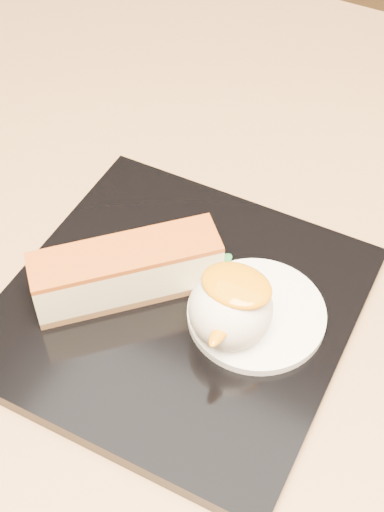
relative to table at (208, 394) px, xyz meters
The scene contains 7 objects.
table is the anchor object (origin of this frame).
dessert_plate 0.17m from the table, 101.77° to the right, with size 0.22×0.22×0.01m, color black.
cheesecake 0.20m from the table, 136.02° to the right, with size 0.11×0.11×0.04m.
cream_smear 0.18m from the table, 26.31° to the right, with size 0.09×0.09×0.01m, color white.
ice_cream_scoop 0.20m from the table, 51.61° to the right, with size 0.05×0.05×0.05m, color white.
mango_sauce 0.22m from the table, 48.52° to the right, with size 0.04×0.03×0.01m, color orange.
mint_sprig 0.17m from the table, 14.86° to the left, with size 0.03×0.02×0.00m.
Camera 1 is at (0.13, -0.28, 1.11)m, focal length 50.00 mm.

